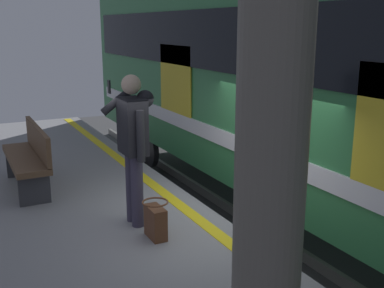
# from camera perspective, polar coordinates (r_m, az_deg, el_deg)

# --- Properties ---
(ground_plane) EXTENTS (24.57, 24.57, 0.00)m
(ground_plane) POSITION_cam_1_polar(r_m,az_deg,el_deg) (6.39, 2.86, -16.85)
(ground_plane) COLOR #3D3D3F
(platform) EXTENTS (14.17, 3.68, 1.03)m
(platform) POSITION_cam_1_polar(r_m,az_deg,el_deg) (5.56, -14.48, -16.29)
(platform) COLOR gray
(platform) RESTS_ON ground
(safety_line) EXTENTS (13.89, 0.16, 0.01)m
(safety_line) POSITION_cam_1_polar(r_m,az_deg,el_deg) (5.79, 0.38, -8.81)
(safety_line) COLOR yellow
(safety_line) RESTS_ON platform
(track_rail_near) EXTENTS (18.43, 0.08, 0.16)m
(track_rail_near) POSITION_cam_1_polar(r_m,az_deg,el_deg) (7.11, 13.49, -13.08)
(track_rail_near) COLOR slate
(track_rail_near) RESTS_ON ground
(track_rail_far) EXTENTS (18.43, 0.08, 0.16)m
(track_rail_far) POSITION_cam_1_polar(r_m,az_deg,el_deg) (8.05, 21.43, -10.37)
(track_rail_far) COLOR slate
(track_rail_far) RESTS_ON ground
(train_carriage) EXTENTS (13.75, 2.88, 4.19)m
(train_carriage) POSITION_cam_1_polar(r_m,az_deg,el_deg) (7.14, 17.13, 8.28)
(train_carriage) COLOR #2D723F
(train_carriage) RESTS_ON ground
(passenger) EXTENTS (0.57, 0.55, 1.75)m
(passenger) POSITION_cam_1_polar(r_m,az_deg,el_deg) (5.34, -7.10, 0.72)
(passenger) COLOR #383347
(passenger) RESTS_ON platform
(handbag) EXTENTS (0.32, 0.29, 0.42)m
(handbag) POSITION_cam_1_polar(r_m,az_deg,el_deg) (5.21, -4.45, -9.26)
(handbag) COLOR #59331E
(handbag) RESTS_ON platform
(station_column) EXTENTS (0.37, 0.37, 4.13)m
(station_column) POSITION_cam_1_polar(r_m,az_deg,el_deg) (2.31, 10.02, 8.96)
(station_column) COLOR #59544C
(station_column) RESTS_ON platform
(bench) EXTENTS (1.68, 0.44, 0.90)m
(bench) POSITION_cam_1_polar(r_m,az_deg,el_deg) (7.00, -19.10, -1.28)
(bench) COLOR brown
(bench) RESTS_ON platform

